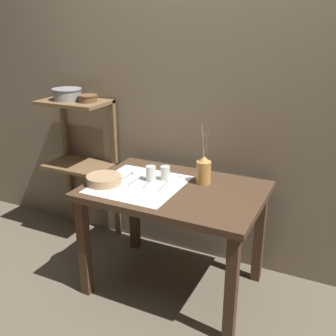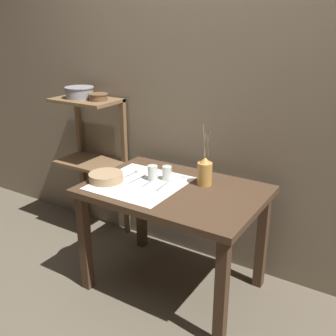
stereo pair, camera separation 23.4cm
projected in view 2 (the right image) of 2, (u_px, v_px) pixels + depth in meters
The scene contains 15 objects.
ground_plane at pixel (173, 285), 2.61m from camera, with size 12.00×12.00×0.00m, color brown.
stone_wall_back at pixel (212, 94), 2.57m from camera, with size 7.00×0.06×2.40m.
wooden_table at pixel (174, 203), 2.40m from camera, with size 1.06×0.73×0.71m.
wooden_shelf_unit at pixel (92, 142), 3.04m from camera, with size 0.50×0.32×1.11m.
linen_cloth at pixel (140, 183), 2.43m from camera, with size 0.51×0.53×0.00m.
pitcher_with_flowers at pixel (205, 172), 2.39m from camera, with size 0.09×0.09×0.37m.
wooden_bowl at pixel (106, 177), 2.45m from camera, with size 0.21×0.21×0.05m.
glass_tumbler_near at pixel (153, 173), 2.46m from camera, with size 0.06×0.06×0.09m.
glass_tumbler_far at pixel (167, 173), 2.46m from camera, with size 0.06×0.06×0.09m.
spoon_outer at pixel (133, 173), 2.57m from camera, with size 0.04×0.19×0.02m.
fork_inner at pixel (137, 179), 2.49m from camera, with size 0.02×0.18×0.00m.
knife_center at pixel (150, 182), 2.44m from camera, with size 0.03×0.18×0.00m.
fork_outer at pixel (164, 185), 2.39m from camera, with size 0.03×0.18×0.00m.
metal_pot_large at pixel (79, 92), 2.91m from camera, with size 0.21×0.21×0.08m.
metal_pot_small at pixel (98, 97), 2.82m from camera, with size 0.14×0.14×0.05m.
Camera 2 is at (1.12, -1.86, 1.65)m, focal length 42.00 mm.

